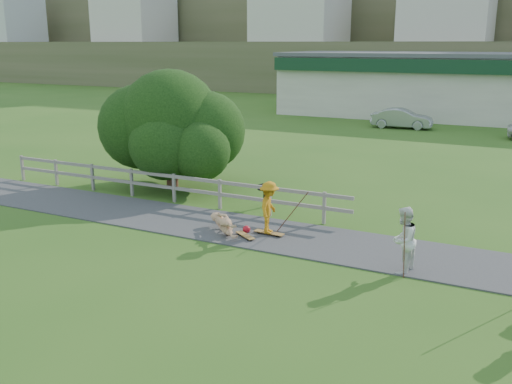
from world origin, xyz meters
TOP-DOWN VIEW (x-y plane):
  - ground at (0.00, 0.00)m, footprint 260.00×260.00m
  - path at (0.00, 1.50)m, footprint 34.00×3.00m
  - fence at (-4.62, 3.30)m, footprint 15.05×0.10m
  - strip_mall at (4.00, 34.94)m, footprint 32.50×10.75m
  - skater_rider at (0.88, 1.39)m, footprint 0.81×1.16m
  - skater_fallen at (-0.47, 0.94)m, footprint 1.53×1.64m
  - spectator_a at (5.26, 0.30)m, footprint 0.82×0.97m
  - car_silver at (-0.72, 26.61)m, footprint 4.30×1.76m
  - tree at (-5.48, 5.31)m, footprint 6.70×6.70m
  - bbq at (-0.65, 4.21)m, footprint 0.44×0.37m
  - longboard_rider at (0.88, 1.39)m, footprint 1.00×0.31m
  - longboard_fallen at (0.33, 0.84)m, footprint 0.86×0.67m
  - helmet at (0.13, 1.29)m, footprint 0.25×0.25m
  - pole_rider at (1.48, 1.79)m, footprint 0.03×0.03m
  - pole_spec_left at (5.36, -0.05)m, footprint 0.03×0.03m

SIDE VIEW (x-z plane):
  - ground at x=0.00m, z-range 0.00..0.00m
  - path at x=0.00m, z-range 0.00..0.04m
  - longboard_fallen at x=0.33m, z-range 0.00..0.10m
  - longboard_rider at x=0.88m, z-range 0.00..0.11m
  - helmet at x=0.13m, z-range 0.00..0.25m
  - skater_fallen at x=-0.47m, z-range 0.00..0.66m
  - bbq at x=-0.65m, z-range 0.00..0.85m
  - car_silver at x=-0.72m, z-range 0.00..1.39m
  - fence at x=-4.62m, z-range 0.17..1.27m
  - skater_rider at x=0.88m, z-range 0.00..1.64m
  - pole_spec_left at x=5.36m, z-range 0.00..1.76m
  - spectator_a at x=5.26m, z-range 0.00..1.78m
  - pole_rider at x=1.48m, z-range 0.00..1.81m
  - tree at x=-5.48m, z-range 0.00..3.84m
  - strip_mall at x=4.00m, z-range 0.03..5.13m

